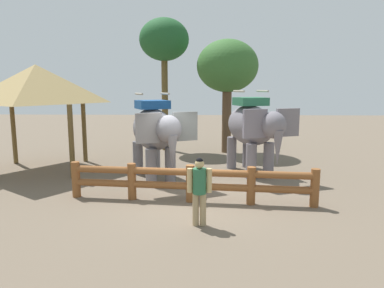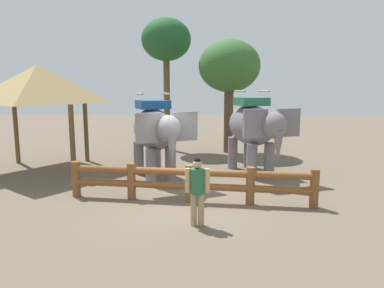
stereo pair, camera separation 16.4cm
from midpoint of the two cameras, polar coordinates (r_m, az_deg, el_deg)
ground_plane at (r=10.32m, az=-0.73°, el=-9.00°), size 60.00×60.00×0.00m
log_fence at (r=10.08m, az=-0.76°, el=-5.86°), size 6.96×0.91×1.05m
elephant_near_left at (r=12.30m, az=-6.32°, el=1.96°), size 2.71×3.53×3.00m
elephant_center at (r=13.22m, az=9.30°, el=2.60°), size 2.55×3.67×3.07m
tourist_woman_in_black at (r=8.31m, az=0.62°, el=-6.82°), size 0.57×0.31×1.62m
thatched_shelter at (r=14.80m, az=-23.81°, el=8.65°), size 4.45×4.45×4.02m
tree_far_left at (r=17.43m, az=5.38°, el=12.03°), size 2.91×2.91×5.40m
tree_back_center at (r=18.19m, az=-4.72°, el=15.89°), size 2.42×2.42×6.48m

